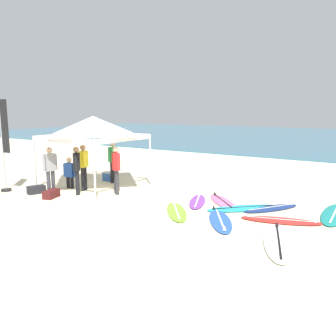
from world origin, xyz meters
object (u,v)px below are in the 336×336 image
(surfboard_teal, at_px, (335,214))
(gear_bag_near_tent, at_px, (51,194))
(cooler_box, at_px, (109,176))
(surfboard_cyan, at_px, (243,208))
(person_blue, at_px, (70,171))
(banner_flag, at_px, (5,149))
(surfboard_blue, at_px, (220,221))
(surfboard_white, at_px, (279,241))
(person_red, at_px, (116,167))
(surfboard_lime, at_px, (176,211))
(person_black, at_px, (77,167))
(surfboard_red, at_px, (281,220))
(surfboard_purple, at_px, (197,201))
(person_green, at_px, (113,159))
(person_yellow, at_px, (83,164))
(gear_bag_by_pole, at_px, (36,190))
(surfboard_pink, at_px, (223,202))
(person_grey, at_px, (50,168))
(canopy_tent, at_px, (93,126))
(surfboard_navy, at_px, (271,208))

(surfboard_teal, xyz_separation_m, gear_bag_near_tent, (-8.43, -3.14, 0.10))
(cooler_box, bearing_deg, surfboard_cyan, -8.49)
(person_blue, bearing_deg, banner_flag, -132.05)
(surfboard_blue, xyz_separation_m, surfboard_white, (1.73, -0.65, -0.00))
(surfboard_cyan, bearing_deg, person_red, -171.80)
(surfboard_blue, relative_size, surfboard_cyan, 0.98)
(surfboard_teal, distance_m, surfboard_lime, 4.54)
(cooler_box, bearing_deg, person_black, -73.67)
(surfboard_blue, xyz_separation_m, surfboard_red, (1.37, 0.91, -0.00))
(surfboard_blue, distance_m, gear_bag_near_tent, 5.99)
(surfboard_blue, bearing_deg, gear_bag_near_tent, -172.24)
(surfboard_purple, distance_m, person_black, 4.41)
(person_green, bearing_deg, gear_bag_near_tent, -91.93)
(surfboard_cyan, distance_m, person_yellow, 6.05)
(surfboard_lime, distance_m, gear_bag_by_pole, 5.53)
(surfboard_teal, relative_size, banner_flag, 0.73)
(person_green, bearing_deg, surfboard_pink, -4.49)
(person_green, bearing_deg, person_black, -82.33)
(person_green, distance_m, banner_flag, 4.02)
(surfboard_purple, distance_m, person_blue, 5.21)
(person_yellow, distance_m, gear_bag_by_pole, 1.89)
(person_grey, distance_m, person_black, 0.91)
(person_black, relative_size, banner_flag, 0.50)
(person_blue, relative_size, cooler_box, 2.40)
(gear_bag_near_tent, bearing_deg, canopy_tent, 85.55)
(canopy_tent, relative_size, person_grey, 1.85)
(surfboard_red, xyz_separation_m, person_grey, (-7.60, -1.47, 0.95))
(person_green, relative_size, person_black, 1.00)
(person_black, height_order, banner_flag, banner_flag)
(surfboard_cyan, bearing_deg, surfboard_navy, 32.80)
(surfboard_cyan, relative_size, surfboard_navy, 1.10)
(banner_flag, relative_size, cooler_box, 6.80)
(surfboard_lime, bearing_deg, person_red, 165.88)
(banner_flag, bearing_deg, surfboard_blue, 7.61)
(cooler_box, bearing_deg, gear_bag_near_tent, -84.65)
(surfboard_purple, distance_m, person_green, 4.56)
(surfboard_navy, height_order, person_blue, person_blue)
(gear_bag_by_pole, bearing_deg, surfboard_lime, 7.91)
(surfboard_purple, bearing_deg, surfboard_lime, -89.40)
(person_green, bearing_deg, surfboard_purple, -10.74)
(surfboard_white, height_order, gear_bag_near_tent, gear_bag_near_tent)
(surfboard_lime, relative_size, person_black, 1.11)
(person_red, bearing_deg, surfboard_teal, 12.25)
(surfboard_pink, bearing_deg, surfboard_white, -44.90)
(surfboard_cyan, height_order, person_blue, person_blue)
(surfboard_teal, xyz_separation_m, surfboard_pink, (-3.25, -0.50, 0.00))
(gear_bag_by_pole, bearing_deg, banner_flag, -160.83)
(person_red, bearing_deg, surfboard_lime, -14.12)
(surfboard_cyan, distance_m, banner_flag, 8.65)
(surfboard_teal, relative_size, gear_bag_near_tent, 4.13)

